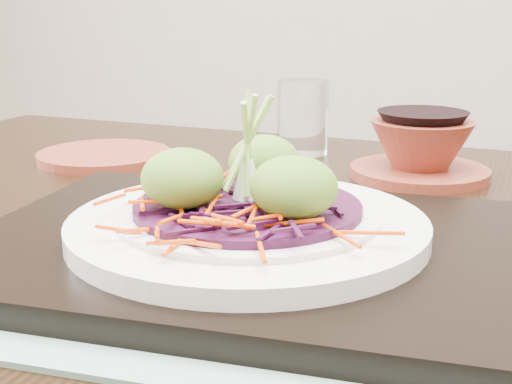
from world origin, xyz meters
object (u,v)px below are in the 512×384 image
(dining_table, at_px, (318,361))
(terracotta_bowl_set, at_px, (421,152))
(white_plate, at_px, (248,225))
(serving_tray, at_px, (248,248))
(terracotta_side_plate, at_px, (104,156))
(water_glass, at_px, (303,117))

(dining_table, distance_m, terracotta_bowl_set, 0.28)
(white_plate, height_order, terracotta_bowl_set, terracotta_bowl_set)
(serving_tray, bearing_deg, dining_table, 56.11)
(dining_table, xyz_separation_m, terracotta_bowl_set, (0.06, 0.24, 0.13))
(dining_table, relative_size, terracotta_side_plate, 8.50)
(water_glass, bearing_deg, terracotta_side_plate, -152.00)
(dining_table, xyz_separation_m, terracotta_side_plate, (-0.31, 0.21, 0.11))
(white_plate, distance_m, terracotta_side_plate, 0.39)
(dining_table, bearing_deg, terracotta_side_plate, 150.50)
(terracotta_bowl_set, bearing_deg, water_glass, 151.03)
(dining_table, height_order, serving_tray, serving_tray)
(white_plate, distance_m, terracotta_bowl_set, 0.32)
(terracotta_side_plate, xyz_separation_m, water_glass, (0.22, 0.11, 0.04))
(dining_table, height_order, white_plate, white_plate)
(terracotta_side_plate, relative_size, terracotta_bowl_set, 0.90)
(water_glass, bearing_deg, dining_table, -73.49)
(terracotta_side_plate, bearing_deg, terracotta_bowl_set, 4.75)
(terracotta_side_plate, bearing_deg, white_plate, -45.33)
(dining_table, relative_size, serving_tray, 3.35)
(dining_table, distance_m, serving_tray, 0.14)
(white_plate, relative_size, water_glass, 2.87)
(serving_tray, bearing_deg, terracotta_bowl_set, 71.15)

